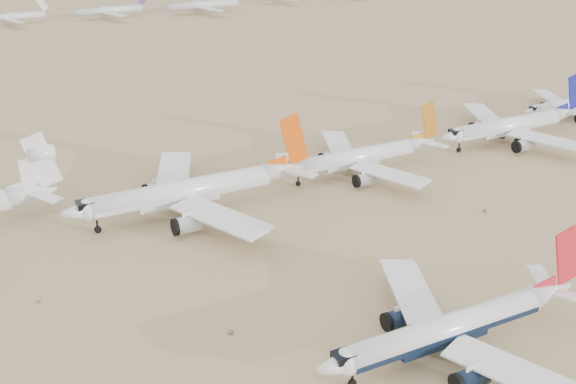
# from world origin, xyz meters

# --- Properties ---
(ground) EXTENTS (7000.00, 7000.00, 0.00)m
(ground) POSITION_xyz_m (0.00, 0.00, 0.00)
(ground) COLOR #998159
(ground) RESTS_ON ground
(main_airliner) EXTENTS (47.66, 46.55, 16.82)m
(main_airliner) POSITION_xyz_m (-1.01, -6.02, 4.62)
(main_airliner) COLOR white
(main_airliner) RESTS_ON ground
(row2_navy_widebody) EXTENTS (47.65, 46.59, 16.95)m
(row2_navy_widebody) POSITION_xyz_m (76.09, 63.00, 4.73)
(row2_navy_widebody) COLOR white
(row2_navy_widebody) RESTS_ON ground
(row2_gold_tail) EXTENTS (44.60, 43.62, 15.88)m
(row2_gold_tail) POSITION_xyz_m (25.63, 62.72, 4.44)
(row2_gold_tail) COLOR white
(row2_gold_tail) RESTS_ON ground
(row2_orange_tail) EXTENTS (53.96, 52.79, 19.25)m
(row2_orange_tail) POSITION_xyz_m (-19.48, 60.45, 5.40)
(row2_orange_tail) COLOR white
(row2_orange_tail) RESTS_ON ground
(row2_blue_far) EXTENTS (38.30, 37.44, 13.61)m
(row2_blue_far) POSITION_xyz_m (109.17, 71.65, 3.79)
(row2_blue_far) COLOR white
(row2_blue_far) RESTS_ON ground
(distant_storage_row) EXTENTS (559.93, 56.86, 15.00)m
(distant_storage_row) POSITION_xyz_m (18.56, 300.36, 4.32)
(distant_storage_row) COLOR silver
(distant_storage_row) RESTS_ON ground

